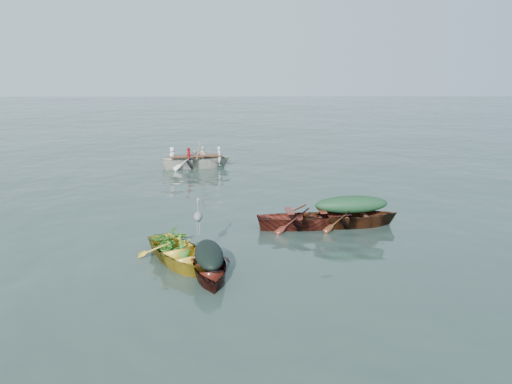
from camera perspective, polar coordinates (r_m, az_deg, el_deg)
The scene contains 13 objects.
ground at distance 15.01m, azimuth 3.34°, elevation -3.98°, with size 140.00×140.00×0.00m, color #2B3D34.
yellow_dinghy at distance 12.41m, azimuth -8.68°, elevation -8.05°, with size 1.48×3.42×0.94m, color yellow.
dark_covered_boat at distance 11.66m, azimuth -5.36°, elevation -9.46°, with size 1.17×3.15×0.75m, color #491811.
green_tarp_boat at distance 15.31m, azimuth 10.74°, elevation -3.84°, with size 1.26×4.04×0.92m, color #562D14.
open_wooden_boat at distance 14.95m, azimuth 5.63°, elevation -4.10°, with size 1.24×3.97×0.90m, color maroon.
rowed_boat at distance 23.95m, azimuth -6.84°, elevation 2.77°, with size 1.37×4.55×1.10m, color silver.
dark_tarp_cover at distance 11.44m, azimuth -5.42°, elevation -6.81°, with size 0.64×1.73×0.40m, color black.
green_tarp_cover at distance 15.11m, azimuth 10.87°, elevation -1.24°, with size 0.69×2.22×0.52m, color #193E1D.
thwart_benches at distance 14.81m, azimuth 5.67°, elevation -2.37°, with size 0.74×1.99×0.04m, color #551C13, non-canonical shape.
heron at distance 12.36m, azimuth -6.62°, elevation -3.50°, with size 0.28×0.40×0.92m, color gray, non-canonical shape.
dinghy_weeds at distance 12.64m, azimuth -9.75°, elevation -3.99°, with size 0.70×0.90×0.60m, color #2E6219.
rowers at distance 23.79m, azimuth -6.90°, elevation 4.96°, with size 1.23×3.19×0.76m, color silver.
oars at distance 23.85m, azimuth -6.88°, elevation 4.13°, with size 2.60×0.60×0.06m, color #9F673C, non-canonical shape.
Camera 1 is at (-1.23, -14.22, 4.63)m, focal length 35.00 mm.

